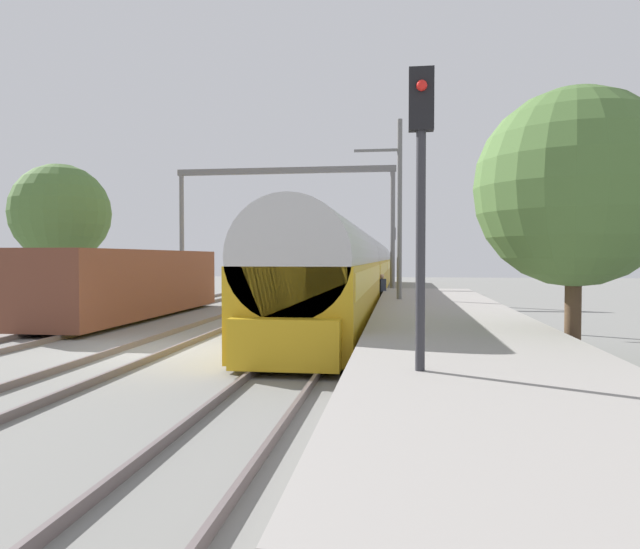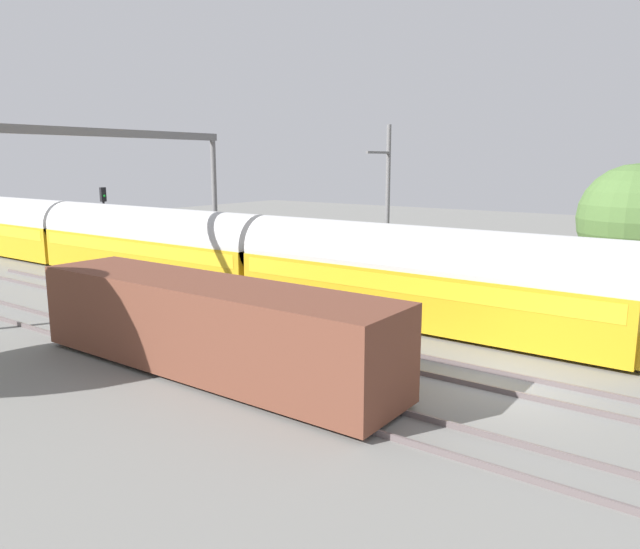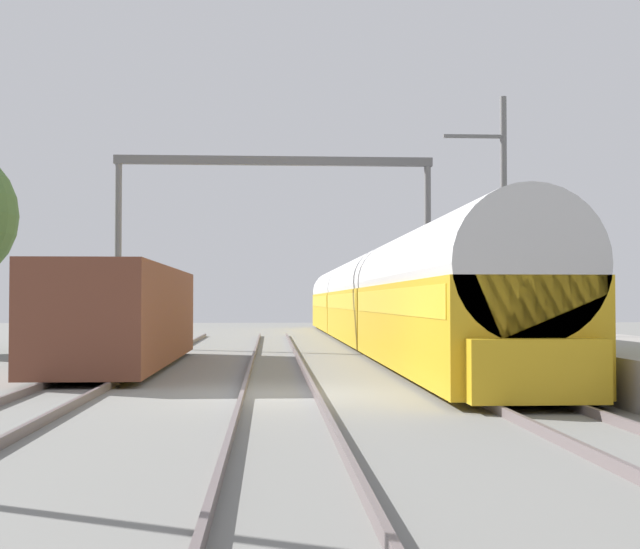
{
  "view_description": "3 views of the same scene",
  "coord_description": "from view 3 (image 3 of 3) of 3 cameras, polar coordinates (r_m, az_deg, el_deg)",
  "views": [
    {
      "loc": [
        6.78,
        -15.15,
        2.56
      ],
      "look_at": [
        4.36,
        2.3,
        2.03
      ],
      "focal_mm": 32.34,
      "sensor_mm": 36.0,
      "label": 1
    },
    {
      "loc": [
        -16.68,
        -5.46,
        6.46
      ],
      "look_at": [
        1.07,
        7.46,
        2.29
      ],
      "focal_mm": 33.74,
      "sensor_mm": 36.0,
      "label": 2
    },
    {
      "loc": [
        -0.19,
        -18.02,
        1.9
      ],
      "look_at": [
        2.18,
        23.65,
        3.15
      ],
      "focal_mm": 49.78,
      "sensor_mm": 36.0,
      "label": 3
    }
  ],
  "objects": [
    {
      "name": "track_far_west",
      "position": [
        18.59,
        -16.32,
        -7.27
      ],
      "size": [
        1.52,
        60.0,
        0.16
      ],
      "color": "#625757",
      "rests_on": "ground"
    },
    {
      "name": "freight_car",
      "position": [
        26.13,
        -12.44,
        -2.62
      ],
      "size": [
        2.8,
        13.0,
        2.7
      ],
      "color": "brown",
      "rests_on": "ground"
    },
    {
      "name": "railway_signal_far",
      "position": [
        46.78,
        4.69,
        -0.27
      ],
      "size": [
        0.36,
        0.3,
        4.79
      ],
      "color": "#2D2D33",
      "rests_on": "ground"
    },
    {
      "name": "catenary_pole_east_mid",
      "position": [
        26.89,
        11.64,
        3.11
      ],
      "size": [
        1.9,
        0.2,
        8.0
      ],
      "color": "slate",
      "rests_on": "ground"
    },
    {
      "name": "ground",
      "position": [
        18.12,
        -2.66,
        -7.73
      ],
      "size": [
        120.0,
        120.0,
        0.0
      ],
      "primitive_type": "plane",
      "color": "slate"
    },
    {
      "name": "platform",
      "position": [
        21.75,
        19.46,
        -5.44
      ],
      "size": [
        4.4,
        28.0,
        0.9
      ],
      "color": "gray",
      "rests_on": "ground"
    },
    {
      "name": "passenger_train",
      "position": [
        39.63,
        3.34,
        -1.61
      ],
      "size": [
        2.93,
        49.2,
        3.82
      ],
      "color": "gold",
      "rests_on": "ground"
    },
    {
      "name": "person_crossing",
      "position": [
        32.17,
        7.66,
        -3.26
      ],
      "size": [
        0.44,
        0.46,
        1.73
      ],
      "rotation": [
        0.0,
        0.0,
        0.89
      ],
      "color": "black",
      "rests_on": "ground"
    },
    {
      "name": "track_east",
      "position": [
        18.68,
        10.94,
        -7.28
      ],
      "size": [
        1.52,
        60.0,
        0.16
      ],
      "color": "#625757",
      "rests_on": "ground"
    },
    {
      "name": "track_west",
      "position": [
        18.12,
        -2.66,
        -7.48
      ],
      "size": [
        1.52,
        60.0,
        0.16
      ],
      "color": "#625757",
      "rests_on": "ground"
    },
    {
      "name": "catenary_gantry",
      "position": [
        36.57,
        -2.94,
        4.21
      ],
      "size": [
        13.11,
        0.28,
        7.86
      ],
      "color": "slate",
      "rests_on": "ground"
    }
  ]
}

